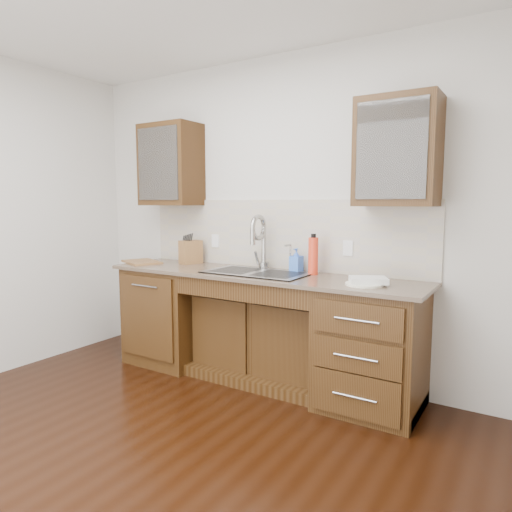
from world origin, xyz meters
The scene contains 24 objects.
ground centered at (0.00, 0.00, -0.05)m, with size 4.00×3.50×0.10m, color black.
wall_back centered at (0.00, 1.80, 1.35)m, with size 4.00×0.10×2.70m, color silver.
base_cabinet_left centered at (-0.95, 1.44, 0.44)m, with size 0.70×0.62×0.88m, color #593014.
base_cabinet_center centered at (0.00, 1.53, 0.35)m, with size 1.20×0.44×0.70m, color #593014.
base_cabinet_right centered at (0.95, 1.44, 0.44)m, with size 0.70×0.62×0.88m, color #593014.
countertop centered at (0.00, 1.43, 0.90)m, with size 2.70×0.65×0.03m, color #84705B.
backsplash centered at (0.00, 1.74, 1.21)m, with size 2.70×0.02×0.59m, color beige.
sink centered at (0.00, 1.41, 0.83)m, with size 0.84×0.46×0.19m, color #9E9EA5.
faucet centered at (-0.07, 1.64, 1.11)m, with size 0.04×0.04×0.40m, color #999993.
filter_tap centered at (0.18, 1.65, 1.03)m, with size 0.02×0.02×0.24m, color #999993.
upper_cabinet_left centered at (-1.05, 1.58, 1.83)m, with size 0.55×0.34×0.75m, color #593014.
upper_cabinet_right centered at (1.05, 1.58, 1.83)m, with size 0.55×0.34×0.75m, color #593014.
outlet_left centered at (-0.65, 1.73, 1.12)m, with size 0.08×0.01×0.12m, color white.
outlet_right centered at (0.65, 1.73, 1.12)m, with size 0.08×0.01×0.12m, color white.
soap_bottle centered at (0.24, 1.63, 1.01)m, with size 0.09×0.09×0.20m, color #3E76E7.
water_bottle centered at (0.42, 1.58, 1.06)m, with size 0.08×0.08×0.29m, color red.
plate centered at (0.92, 1.34, 0.92)m, with size 0.26×0.26×0.01m, color white.
dish_towel centered at (0.94, 1.36, 0.94)m, with size 0.25×0.18×0.04m, color white.
knife_block centered at (-0.83, 1.58, 1.02)m, with size 0.12×0.20×0.22m, color #A66B4B.
cutting_board centered at (-1.26, 1.38, 0.92)m, with size 0.39×0.27×0.02m, color olive.
cup_left_a centered at (-1.09, 1.58, 1.77)m, with size 0.12×0.12×0.09m, color white.
cup_left_b centered at (-0.99, 1.58, 1.78)m, with size 0.11×0.11×0.10m, color white.
cup_right_a centered at (0.92, 1.58, 1.78)m, with size 0.14×0.14×0.11m, color silver.
cup_right_b centered at (1.16, 1.58, 1.77)m, with size 0.10×0.10×0.10m, color white.
Camera 1 is at (1.92, -1.68, 1.48)m, focal length 32.00 mm.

